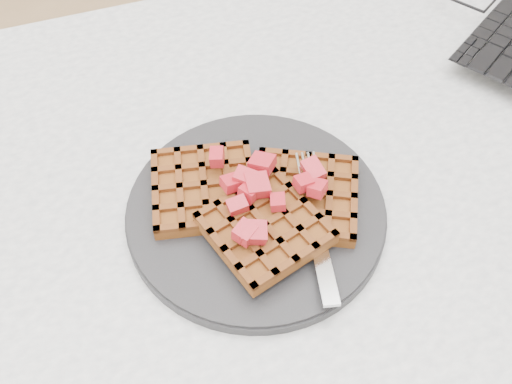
% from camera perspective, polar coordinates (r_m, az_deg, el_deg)
% --- Properties ---
extents(table, '(1.20, 0.80, 0.75)m').
position_cam_1_polar(table, '(0.72, 3.98, -4.94)').
color(table, white).
rests_on(table, ground).
extents(plate, '(0.27, 0.27, 0.02)m').
position_cam_1_polar(plate, '(0.60, 0.00, -1.86)').
color(plate, black).
rests_on(plate, table).
extents(waffles, '(0.23, 0.20, 0.03)m').
position_cam_1_polar(waffles, '(0.58, 0.14, -1.04)').
color(waffles, brown).
rests_on(waffles, plate).
extents(strawberry_pile, '(0.15, 0.15, 0.02)m').
position_cam_1_polar(strawberry_pile, '(0.56, 0.00, 0.87)').
color(strawberry_pile, '#99000E').
rests_on(strawberry_pile, waffles).
extents(fork, '(0.07, 0.18, 0.02)m').
position_cam_1_polar(fork, '(0.57, 5.84, -2.80)').
color(fork, silver).
rests_on(fork, plate).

